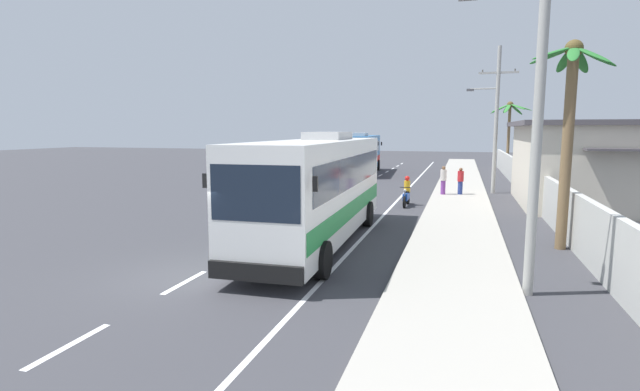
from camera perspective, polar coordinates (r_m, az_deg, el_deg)
The scene contains 13 objects.
ground_plane at distance 13.74m, azimuth -14.54°, elevation -9.28°, with size 160.00×160.00×0.00m, color #3A3A3F.
sidewalk_kerb at distance 21.56m, azimuth 16.09°, elevation -2.94°, with size 3.20×90.00×0.14m, color #A8A399.
lane_markings at distance 26.22m, azimuth 6.00°, elevation -0.94°, with size 3.58×71.00×0.01m.
boundary_wall at distance 25.65m, azimuth 24.77°, elevation 0.31°, with size 0.24×60.00×1.90m, color #B2B2AD.
coach_bus_foreground at distance 16.76m, azimuth -0.20°, elevation 1.14°, with size 3.08×11.50×3.91m.
coach_bus_far_lane at distance 44.09m, azimuth 4.83°, elevation 5.14°, with size 3.58×10.85×3.72m.
motorcycle_beside_bus at distance 25.62m, azimuth 10.27°, elevation 0.21°, with size 0.56×1.96×1.57m.
pedestrian_near_kerb at distance 29.89m, azimuth 16.38°, elevation 1.72°, with size 0.36×0.36×1.60m.
pedestrian_midwalk at distance 29.61m, azimuth 14.47°, elevation 1.85°, with size 0.36×0.36×1.70m.
utility_pole_nearest at distance 12.36m, azimuth 24.44°, elevation 11.82°, with size 2.89×0.24×9.39m.
utility_pole_mid at distance 32.04m, azimuth 20.16°, elevation 8.83°, with size 3.01×0.24×9.07m.
palm_nearest at distance 46.97m, azimuth 21.62°, elevation 8.52°, with size 3.55×3.51×6.52m.
palm_second at distance 17.74m, azimuth 27.57°, elevation 9.03°, with size 2.67×2.64×6.84m.
Camera 1 is at (6.89, -11.20, 3.98)m, focal length 26.88 mm.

